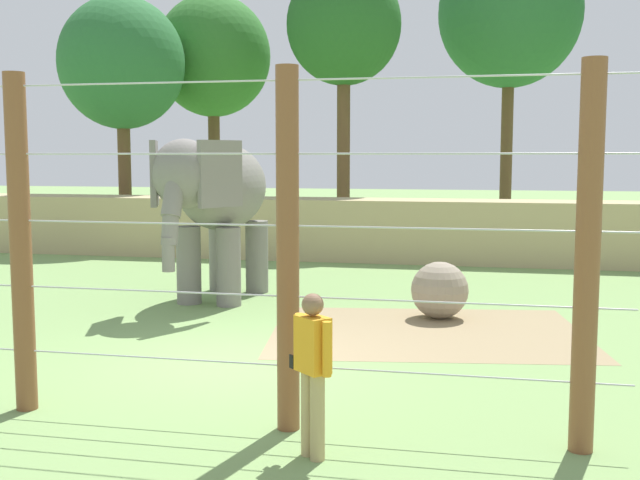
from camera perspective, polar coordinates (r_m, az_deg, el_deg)
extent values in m
plane|color=#759956|center=(11.66, -6.54, -8.84)|extent=(120.00, 120.00, 0.00)
cube|color=#937F5B|center=(13.60, 7.83, -6.67)|extent=(5.84, 4.79, 0.01)
cube|color=tan|center=(22.75, 2.89, 0.79)|extent=(36.00, 1.80, 1.76)
cylinder|color=gray|center=(15.78, -6.71, -1.95)|extent=(0.50, 0.50, 1.59)
cylinder|color=gray|center=(16.13, -9.59, -1.82)|extent=(0.50, 0.50, 1.59)
cylinder|color=gray|center=(17.27, -4.65, -1.22)|extent=(0.50, 0.50, 1.59)
cylinder|color=gray|center=(17.60, -7.32, -1.12)|extent=(0.50, 0.50, 1.59)
ellipsoid|color=gray|center=(16.55, -7.10, 3.88)|extent=(1.78, 3.05, 1.82)
ellipsoid|color=gray|center=(14.85, -9.91, 4.80)|extent=(1.32, 1.20, 1.31)
cube|color=gray|center=(14.67, -7.31, 4.83)|extent=(0.59, 0.95, 1.25)
cube|color=gray|center=(15.26, -12.04, 4.79)|extent=(0.48, 0.99, 1.25)
cylinder|color=gray|center=(14.43, -10.72, 2.89)|extent=(0.40, 0.58, 0.71)
cylinder|color=gray|center=(14.35, -10.93, 0.86)|extent=(0.32, 0.42, 0.67)
cylinder|color=gray|center=(14.32, -11.05, -1.04)|extent=(0.25, 0.25, 0.62)
cylinder|color=gray|center=(18.08, -5.06, 3.73)|extent=(0.14, 0.35, 0.91)
sphere|color=gray|center=(14.65, 8.76, -3.65)|extent=(1.06, 1.06, 1.06)
cylinder|color=brown|center=(9.76, -21.07, -0.29)|extent=(0.25, 0.25, 3.97)
cylinder|color=brown|center=(8.44, -2.38, -0.83)|extent=(0.25, 0.25, 3.97)
cylinder|color=brown|center=(8.23, 18.99, -1.34)|extent=(0.25, 0.25, 3.97)
cylinder|color=#B7B7BC|center=(9.18, -11.77, -8.46)|extent=(10.26, 0.02, 0.02)
cylinder|color=#B7B7BC|center=(9.01, -11.87, -3.69)|extent=(10.26, 0.02, 0.02)
cylinder|color=#B7B7BC|center=(8.91, -11.99, 1.22)|extent=(10.26, 0.02, 0.02)
cylinder|color=#B7B7BC|center=(8.88, -12.10, 6.20)|extent=(10.26, 0.02, 0.02)
cylinder|color=#B7B7BC|center=(8.92, -12.21, 11.18)|extent=(10.26, 0.02, 0.02)
cylinder|color=tan|center=(7.90, -0.19, -12.84)|extent=(0.15, 0.15, 0.88)
cylinder|color=tan|center=(8.02, -0.86, -12.53)|extent=(0.15, 0.15, 0.88)
cube|color=orange|center=(7.76, -0.54, -7.65)|extent=(0.41, 0.41, 0.56)
sphere|color=#846047|center=(7.67, -0.54, -4.74)|extent=(0.22, 0.22, 0.22)
cylinder|color=orange|center=(7.57, 0.51, -8.00)|extent=(0.13, 0.13, 0.54)
cylinder|color=orange|center=(7.95, -1.53, -7.31)|extent=(0.13, 0.13, 0.54)
cube|color=black|center=(7.98, -2.09, -8.89)|extent=(0.06, 0.06, 0.14)
cylinder|color=brown|center=(29.96, -7.73, 5.05)|extent=(0.44, 0.44, 4.91)
ellipsoid|color=#2D6B28|center=(30.19, -7.85, 13.22)|extent=(4.31, 4.31, 4.53)
cylinder|color=brown|center=(30.15, 13.48, 6.02)|extent=(0.44, 0.44, 6.05)
ellipsoid|color=#286633|center=(30.61, 13.74, 15.89)|extent=(5.23, 5.23, 5.50)
cylinder|color=brown|center=(27.72, -14.10, 4.26)|extent=(0.44, 0.44, 4.35)
ellipsoid|color=#286633|center=(27.89, -14.32, 12.46)|extent=(4.25, 4.25, 4.47)
cylinder|color=brown|center=(26.30, 1.73, 5.84)|extent=(0.44, 0.44, 5.72)
ellipsoid|color=#235B23|center=(26.65, 1.76, 15.50)|extent=(3.79, 3.79, 3.98)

